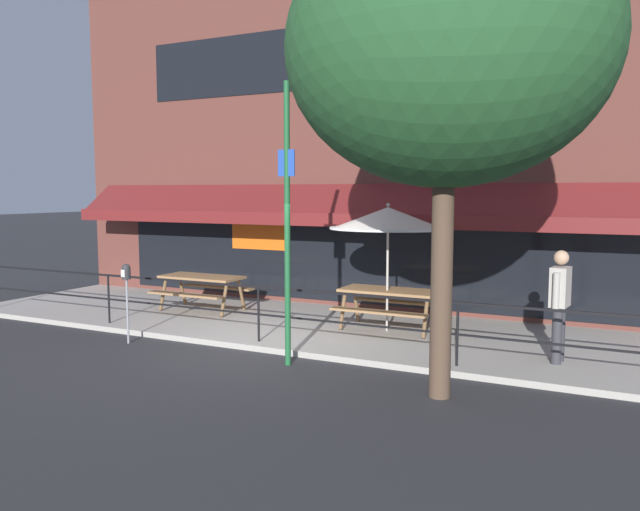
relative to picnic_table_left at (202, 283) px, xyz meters
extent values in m
plane|color=#2D2D30|center=(2.57, -2.14, -0.71)|extent=(120.00, 120.00, 0.00)
cube|color=#ADA89E|center=(2.57, -0.14, -0.66)|extent=(15.00, 4.00, 0.10)
cube|color=brown|center=(2.57, 2.11, 3.22)|extent=(15.00, 0.50, 7.86)
cube|color=black|center=(2.57, 1.85, 4.95)|extent=(10.50, 0.02, 1.40)
cube|color=black|center=(2.57, 1.85, 0.64)|extent=(12.00, 0.02, 2.30)
cube|color=orange|center=(0.32, 1.83, 0.94)|extent=(1.50, 0.02, 0.70)
cube|color=maroon|center=(2.57, 1.31, 1.79)|extent=(13.80, 0.92, 0.70)
cube|color=maroon|center=(2.57, 0.80, 1.39)|extent=(13.80, 0.08, 0.28)
cylinder|color=black|center=(-0.88, -1.84, -0.13)|extent=(0.04, 0.04, 0.95)
cylinder|color=black|center=(2.57, -1.84, -0.13)|extent=(0.04, 0.04, 0.95)
cylinder|color=black|center=(6.02, -1.84, -0.13)|extent=(0.04, 0.04, 0.95)
cube|color=black|center=(2.57, -1.84, 0.34)|extent=(13.80, 0.04, 0.04)
cube|color=black|center=(2.57, -1.84, -0.13)|extent=(13.80, 0.03, 0.03)
cube|color=#997047|center=(0.00, 0.00, 0.13)|extent=(1.80, 0.80, 0.05)
cube|color=#997047|center=(0.00, -0.58, -0.17)|extent=(1.80, 0.26, 0.04)
cube|color=#997047|center=(0.00, 0.58, -0.17)|extent=(1.80, 0.26, 0.04)
cylinder|color=brown|center=(0.80, -0.32, -0.24)|extent=(0.07, 0.30, 0.73)
cylinder|color=brown|center=(0.80, 0.32, -0.24)|extent=(0.07, 0.30, 0.73)
cylinder|color=brown|center=(-0.80, -0.32, -0.24)|extent=(0.07, 0.30, 0.73)
cylinder|color=brown|center=(-0.80, 0.32, -0.24)|extent=(0.07, 0.30, 0.73)
cube|color=#997047|center=(4.28, 0.01, 0.13)|extent=(1.80, 0.80, 0.05)
cube|color=#997047|center=(4.28, -0.57, -0.17)|extent=(1.80, 0.26, 0.04)
cube|color=#997047|center=(4.28, 0.59, -0.17)|extent=(1.80, 0.26, 0.04)
cylinder|color=brown|center=(5.08, -0.31, -0.24)|extent=(0.07, 0.30, 0.73)
cylinder|color=brown|center=(5.08, 0.33, -0.24)|extent=(0.07, 0.30, 0.73)
cylinder|color=brown|center=(3.48, -0.31, -0.24)|extent=(0.07, 0.30, 0.73)
cylinder|color=brown|center=(3.48, 0.33, -0.24)|extent=(0.07, 0.30, 0.73)
cylinder|color=#B7B2A8|center=(4.28, -0.09, 0.54)|extent=(0.04, 0.04, 2.30)
cone|color=silver|center=(4.28, -0.09, 1.49)|extent=(2.10, 2.11, 0.43)
cylinder|color=white|center=(4.28, -0.09, 1.30)|extent=(2.14, 2.14, 0.07)
sphere|color=#B7B2A8|center=(4.28, -0.09, 1.73)|extent=(0.07, 0.07, 0.07)
cylinder|color=#333338|center=(7.34, -1.08, -0.18)|extent=(0.15, 0.15, 0.86)
cylinder|color=#333338|center=(7.37, -0.88, -0.18)|extent=(0.15, 0.15, 0.86)
cube|color=#B2ADA3|center=(7.35, -0.98, 0.55)|extent=(0.29, 0.43, 0.60)
cylinder|color=#B2ADA3|center=(7.32, -1.24, 0.52)|extent=(0.10, 0.10, 0.54)
cylinder|color=#B2ADA3|center=(7.39, -0.72, 0.52)|extent=(0.10, 0.10, 0.54)
sphere|color=tan|center=(7.35, -0.98, 0.99)|extent=(0.22, 0.22, 0.22)
cylinder|color=gray|center=(0.35, -2.63, -0.13)|extent=(0.04, 0.04, 1.15)
cylinder|color=#2D2D33|center=(0.35, -2.63, 0.54)|extent=(0.15, 0.15, 0.20)
sphere|color=#2D2D33|center=(0.35, -2.63, 0.64)|extent=(0.14, 0.14, 0.14)
cube|color=silver|center=(0.35, -2.71, 0.55)|extent=(0.08, 0.01, 0.13)
cylinder|color=#1E6033|center=(3.57, -2.59, 1.45)|extent=(0.09, 0.09, 4.32)
cube|color=blue|center=(3.57, -2.61, 2.41)|extent=(0.28, 0.02, 0.40)
cylinder|color=brown|center=(6.09, -3.04, 0.86)|extent=(0.28, 0.28, 3.14)
ellipsoid|color=#235128|center=(6.09, -3.04, 3.77)|extent=(4.13, 3.71, 3.51)
camera|label=1|loc=(8.18, -10.87, 1.98)|focal=35.00mm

